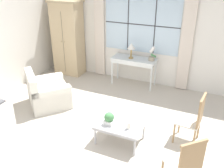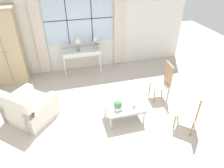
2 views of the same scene
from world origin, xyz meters
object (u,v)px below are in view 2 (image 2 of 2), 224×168
object	(u,v)px
potted_orchid	(96,43)
pillar_candle	(134,104)
potted_plant_small	(118,105)
console_table	(81,53)
armoire	(6,47)
armchair_upholstered	(30,109)
table_lamp	(78,41)
coffee_table	(124,107)
accent_chair_wooden	(193,110)
side_chair_wooden	(164,80)

from	to	relation	value
potted_orchid	pillar_candle	distance (m)	2.72
potted_plant_small	pillar_candle	xyz separation A→B (m)	(0.39, 0.00, -0.05)
console_table	potted_orchid	size ratio (longest dim) A/B	3.12
armoire	armchair_upholstered	world-z (taller)	armoire
table_lamp	coffee_table	size ratio (longest dim) A/B	0.48
accent_chair_wooden	potted_orchid	bearing A→B (deg)	114.41
coffee_table	potted_plant_small	distance (m)	0.26
console_table	coffee_table	size ratio (longest dim) A/B	1.37
side_chair_wooden	pillar_candle	bearing A→B (deg)	-149.32
armoire	console_table	xyz separation A→B (m)	(2.13, 0.00, -0.42)
armoire	armchair_upholstered	xyz separation A→B (m)	(0.60, -1.93, -0.83)
side_chair_wooden	coffee_table	size ratio (longest dim) A/B	1.15
accent_chair_wooden	coffee_table	distance (m)	1.51
armoire	accent_chair_wooden	xyz separation A→B (m)	(4.09, -3.22, -0.57)
console_table	potted_orchid	world-z (taller)	potted_orchid
armoire	console_table	bearing A→B (deg)	0.04
potted_orchid	potted_plant_small	xyz separation A→B (m)	(-0.03, -2.66, -0.43)
table_lamp	potted_plant_small	world-z (taller)	table_lamp
side_chair_wooden	potted_orchid	bearing A→B (deg)	125.22
armchair_upholstered	table_lamp	bearing A→B (deg)	52.78
side_chair_wooden	pillar_candle	world-z (taller)	side_chair_wooden
armoire	potted_plant_small	distance (m)	3.72
armoire	potted_orchid	xyz separation A→B (m)	(2.61, 0.04, -0.17)
potted_orchid	accent_chair_wooden	distance (m)	3.61
potted_orchid	potted_plant_small	bearing A→B (deg)	-90.68
table_lamp	coffee_table	world-z (taller)	table_lamp
console_table	coffee_table	xyz separation A→B (m)	(0.64, -2.53, -0.34)
side_chair_wooden	potted_plant_small	distance (m)	1.59
potted_orchid	table_lamp	bearing A→B (deg)	-173.39
table_lamp	pillar_candle	world-z (taller)	table_lamp
potted_plant_small	armoire	bearing A→B (deg)	134.63
accent_chair_wooden	pillar_candle	xyz separation A→B (m)	(-1.12, 0.61, -0.07)
console_table	armoire	bearing A→B (deg)	-179.96
potted_plant_small	console_table	bearing A→B (deg)	99.83
console_table	side_chair_wooden	bearing A→B (deg)	-46.03
table_lamp	side_chair_wooden	size ratio (longest dim) A/B	0.41
armoire	potted_orchid	world-z (taller)	armoire
armoire	console_table	distance (m)	2.17
accent_chair_wooden	coffee_table	size ratio (longest dim) A/B	1.11
armchair_upholstered	potted_plant_small	size ratio (longest dim) A/B	5.45
armchair_upholstered	side_chair_wooden	distance (m)	3.45
armoire	armchair_upholstered	size ratio (longest dim) A/B	1.68
armoire	coffee_table	world-z (taller)	armoire
side_chair_wooden	coffee_table	bearing A→B (deg)	-156.63
pillar_candle	potted_plant_small	bearing A→B (deg)	-179.73
armoire	side_chair_wooden	xyz separation A→B (m)	(4.04, -1.98, -0.55)
console_table	potted_plant_small	distance (m)	2.66
potted_orchid	coffee_table	xyz separation A→B (m)	(0.15, -2.57, -0.59)
side_chair_wooden	pillar_candle	distance (m)	1.24
console_table	accent_chair_wooden	distance (m)	3.78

